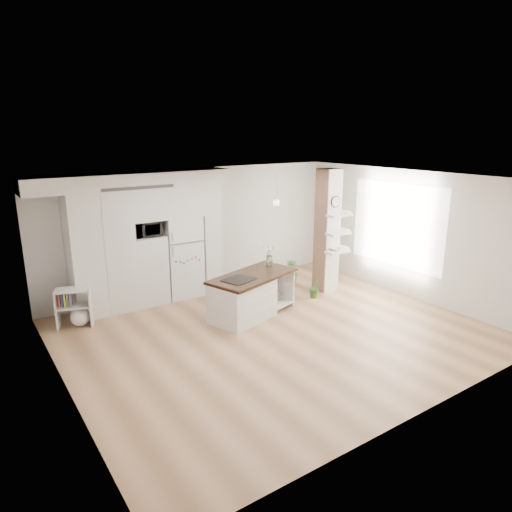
{
  "coord_description": "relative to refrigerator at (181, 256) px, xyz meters",
  "views": [
    {
      "loc": [
        -4.49,
        -6.01,
        3.47
      ],
      "look_at": [
        0.2,
        0.9,
        1.17
      ],
      "focal_mm": 32.0,
      "sensor_mm": 36.0,
      "label": 1
    }
  ],
  "objects": [
    {
      "name": "microwave",
      "position": [
        -0.75,
        -0.06,
        0.69
      ],
      "size": [
        0.54,
        0.37,
        0.3
      ],
      "primitive_type": "imported",
      "color": "#2D2D2D",
      "rests_on": "cabinet_wall"
    },
    {
      "name": "window",
      "position": [
        4.0,
        -2.38,
        0.62
      ],
      "size": [
        0.0,
        2.4,
        2.4
      ],
      "primitive_type": "plane",
      "rotation": [
        1.57,
        0.0,
        -1.57
      ],
      "color": "white",
      "rests_on": "room"
    },
    {
      "name": "room",
      "position": [
        0.53,
        -2.68,
        0.98
      ],
      "size": [
        7.04,
        6.04,
        2.72
      ],
      "color": "white",
      "rests_on": "ground"
    },
    {
      "name": "kitchen_island",
      "position": [
        0.46,
        -1.84,
        -0.44
      ],
      "size": [
        1.98,
        1.35,
        1.38
      ],
      "rotation": [
        0.0,
        0.0,
        0.3
      ],
      "color": "silver",
      "rests_on": "floor"
    },
    {
      "name": "floor",
      "position": [
        0.53,
        -2.68,
        -0.88
      ],
      "size": [
        7.0,
        6.0,
        0.01
      ],
      "primitive_type": "cube",
      "color": "tan",
      "rests_on": "ground"
    },
    {
      "name": "refrigerator",
      "position": [
        0.0,
        0.0,
        0.0
      ],
      "size": [
        0.78,
        0.69,
        1.75
      ],
      "color": "white",
      "rests_on": "floor"
    },
    {
      "name": "floor_plant_a",
      "position": [
        2.28,
        -1.75,
        -0.64
      ],
      "size": [
        0.28,
        0.23,
        0.48
      ],
      "primitive_type": "imported",
      "rotation": [
        0.0,
        0.0,
        0.07
      ],
      "color": "#3F6F2C",
      "rests_on": "floor"
    },
    {
      "name": "shelf_plant",
      "position": [
        3.15,
        -1.38,
        0.65
      ],
      "size": [
        0.27,
        0.23,
        0.3
      ],
      "primitive_type": "imported",
      "color": "#3F6F2C",
      "rests_on": "column"
    },
    {
      "name": "decor_bowl",
      "position": [
        2.82,
        -1.78,
        0.13
      ],
      "size": [
        0.22,
        0.22,
        0.05
      ],
      "primitive_type": "imported",
      "color": "white",
      "rests_on": "column"
    },
    {
      "name": "cabinet_wall",
      "position": [
        -0.92,
        -0.01,
        0.63
      ],
      "size": [
        4.0,
        0.71,
        2.7
      ],
      "color": "silver",
      "rests_on": "floor"
    },
    {
      "name": "pendant_light",
      "position": [
        2.23,
        -2.53,
        1.24
      ],
      "size": [
        0.12,
        0.12,
        0.1
      ],
      "primitive_type": "cylinder",
      "color": "white",
      "rests_on": "room"
    },
    {
      "name": "floor_plant_b",
      "position": [
        2.53,
        -0.65,
        -0.62
      ],
      "size": [
        0.32,
        0.32,
        0.51
      ],
      "primitive_type": "imported",
      "rotation": [
        0.0,
        0.0,
        -0.12
      ],
      "color": "#3F6F2C",
      "rests_on": "floor"
    },
    {
      "name": "bookshelf",
      "position": [
        -2.33,
        -0.43,
        -0.56
      ],
      "size": [
        0.69,
        0.54,
        0.72
      ],
      "rotation": [
        0.0,
        0.0,
        -0.35
      ],
      "color": "silver",
      "rests_on": "floor"
    },
    {
      "name": "column",
      "position": [
        2.9,
        -1.55,
        0.48
      ],
      "size": [
        0.69,
        0.9,
        2.7
      ],
      "color": "silver",
      "rests_on": "floor"
    }
  ]
}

